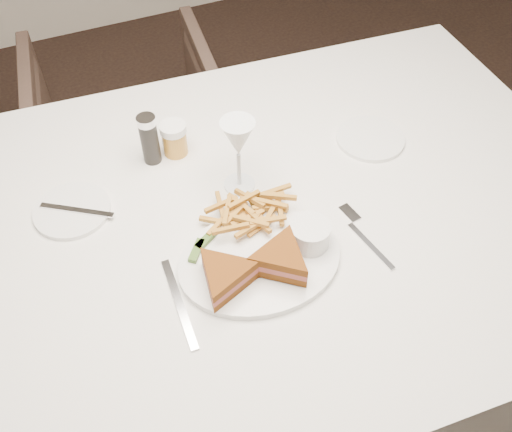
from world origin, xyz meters
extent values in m
cube|color=silver|center=(0.16, 0.32, 0.38)|extent=(1.65, 1.17, 0.75)
imported|color=#47342B|center=(0.10, 1.24, 0.32)|extent=(0.70, 0.66, 0.65)
ellipsoid|color=white|center=(0.14, 0.19, 0.76)|extent=(0.34, 0.27, 0.01)
cube|color=silver|center=(-0.04, 0.17, 0.75)|extent=(0.03, 0.21, 0.00)
cylinder|color=white|center=(-0.17, 0.47, 0.76)|extent=(0.16, 0.16, 0.01)
cylinder|color=white|center=(0.52, 0.41, 0.76)|extent=(0.16, 0.16, 0.01)
cylinder|color=black|center=(0.04, 0.56, 0.81)|extent=(0.04, 0.04, 0.12)
cylinder|color=#B97F2C|center=(0.09, 0.56, 0.79)|extent=(0.06, 0.06, 0.08)
cube|color=#3C5F21|center=(0.06, 0.27, 0.77)|extent=(0.06, 0.04, 0.01)
cube|color=#3C5F21|center=(0.03, 0.26, 0.77)|extent=(0.05, 0.05, 0.01)
cylinder|color=white|center=(0.24, 0.19, 0.79)|extent=(0.08, 0.08, 0.05)
camera|label=1|loc=(-0.14, -0.41, 1.64)|focal=40.00mm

